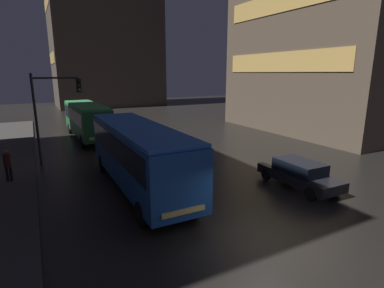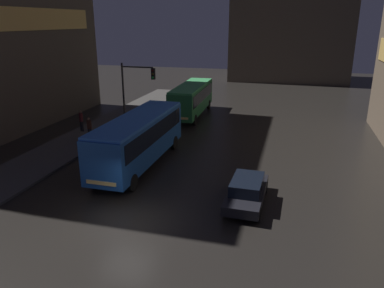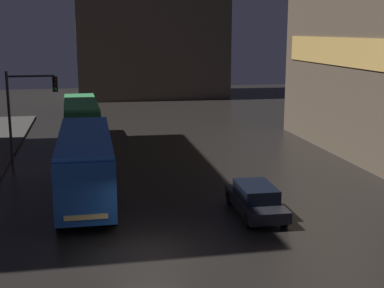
% 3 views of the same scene
% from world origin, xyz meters
% --- Properties ---
extents(ground_plane, '(120.00, 120.00, 0.00)m').
position_xyz_m(ground_plane, '(0.00, 0.00, 0.00)').
color(ground_plane, black).
extents(building_right_block, '(10.07, 17.63, 17.68)m').
position_xyz_m(building_right_block, '(19.08, 14.68, 8.84)').
color(building_right_block, brown).
rests_on(building_right_block, ground).
extents(building_far_backdrop, '(18.07, 12.00, 26.19)m').
position_xyz_m(building_far_backdrop, '(5.93, 49.78, 13.10)').
color(building_far_backdrop, '#4C4238').
rests_on(building_far_backdrop, ground).
extents(bus_near, '(2.57, 10.38, 3.32)m').
position_xyz_m(bus_near, '(-2.26, 7.12, 2.05)').
color(bus_near, '#194793').
rests_on(bus_near, ground).
extents(bus_far, '(2.71, 9.72, 3.14)m').
position_xyz_m(bus_far, '(-2.57, 21.11, 1.94)').
color(bus_far, '#236B38').
rests_on(bus_far, ground).
extents(car_taxi, '(1.91, 4.59, 1.40)m').
position_xyz_m(car_taxi, '(5.24, 3.52, 0.73)').
color(car_taxi, black).
rests_on(car_taxi, ground).
extents(pedestrian_mid, '(0.48, 0.48, 1.74)m').
position_xyz_m(pedestrian_mid, '(-8.26, 11.13, 1.18)').
color(pedestrian_mid, black).
rests_on(pedestrian_mid, sidewalk_left).
extents(traffic_light_main, '(2.96, 0.35, 5.84)m').
position_xyz_m(traffic_light_main, '(-5.62, 14.24, 3.95)').
color(traffic_light_main, '#2D2D2D').
rests_on(traffic_light_main, ground).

